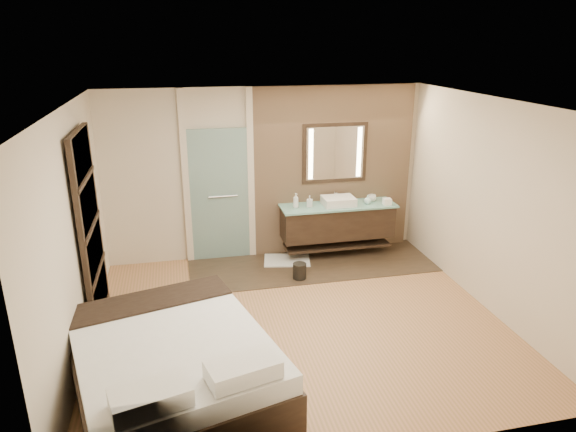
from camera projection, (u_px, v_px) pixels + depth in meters
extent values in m
plane|color=#996D40|center=(299.00, 321.00, 6.46)|extent=(5.00, 5.00, 0.00)
cube|color=#31251A|center=(312.00, 265.00, 8.06)|extent=(3.80, 1.30, 0.01)
cube|color=tan|center=(333.00, 171.00, 8.28)|extent=(2.60, 0.08, 2.70)
cube|color=black|center=(337.00, 222.00, 8.27)|extent=(1.80, 0.50, 0.50)
cube|color=black|center=(337.00, 244.00, 8.40)|extent=(1.71, 0.45, 0.04)
cube|color=#94E3D3|center=(338.00, 206.00, 8.16)|extent=(1.85, 0.55, 0.03)
cube|color=white|center=(338.00, 201.00, 8.13)|extent=(0.50, 0.38, 0.13)
cylinder|color=silver|center=(335.00, 196.00, 8.30)|extent=(0.03, 0.03, 0.18)
cylinder|color=silver|center=(336.00, 192.00, 8.24)|extent=(0.02, 0.10, 0.02)
cube|color=black|center=(335.00, 153.00, 8.14)|extent=(1.06, 0.03, 0.96)
cube|color=white|center=(335.00, 153.00, 8.12)|extent=(0.94, 0.01, 0.84)
cube|color=beige|center=(311.00, 154.00, 8.04)|extent=(0.07, 0.01, 0.80)
cube|color=beige|center=(359.00, 152.00, 8.20)|extent=(0.07, 0.01, 0.80)
cube|color=silver|center=(219.00, 196.00, 7.99)|extent=(0.90, 0.05, 2.10)
cylinder|color=silver|center=(223.00, 196.00, 7.96)|extent=(0.45, 0.03, 0.03)
cube|color=beige|center=(186.00, 179.00, 7.80)|extent=(0.10, 0.08, 2.70)
cube|color=beige|center=(251.00, 175.00, 8.01)|extent=(0.10, 0.08, 2.70)
cube|color=black|center=(90.00, 230.00, 6.13)|extent=(0.06, 1.20, 2.40)
cube|color=beige|center=(100.00, 292.00, 6.40)|extent=(0.02, 1.06, 0.52)
cube|color=beige|center=(95.00, 249.00, 6.21)|extent=(0.02, 1.06, 0.52)
cube|color=beige|center=(88.00, 203.00, 6.02)|extent=(0.02, 1.06, 0.52)
cube|color=beige|center=(82.00, 154.00, 5.83)|extent=(0.02, 1.06, 0.52)
cube|color=black|center=(174.00, 377.00, 5.01)|extent=(2.25, 2.57, 0.48)
cube|color=white|center=(171.00, 347.00, 4.90)|extent=(2.19, 2.50, 0.20)
cube|color=black|center=(151.00, 301.00, 5.56)|extent=(1.77, 0.91, 0.04)
cube|color=white|center=(151.00, 397.00, 3.94)|extent=(0.67, 0.47, 0.15)
cube|color=white|center=(243.00, 369.00, 4.27)|extent=(0.67, 0.47, 0.15)
cube|color=silver|center=(287.00, 260.00, 8.19)|extent=(0.80, 0.63, 0.02)
cylinder|color=black|center=(300.00, 271.00, 7.56)|extent=(0.25, 0.25, 0.25)
cube|color=white|center=(387.00, 202.00, 8.16)|extent=(0.13, 0.13, 0.10)
imported|color=white|center=(296.00, 200.00, 8.00)|extent=(0.11, 0.11, 0.23)
imported|color=#B2B2B2|center=(310.00, 201.00, 8.03)|extent=(0.11, 0.11, 0.18)
imported|color=#BCEDEB|center=(368.00, 199.00, 8.19)|extent=(0.14, 0.14, 0.14)
imported|color=white|center=(372.00, 198.00, 8.32)|extent=(0.17, 0.17, 0.11)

